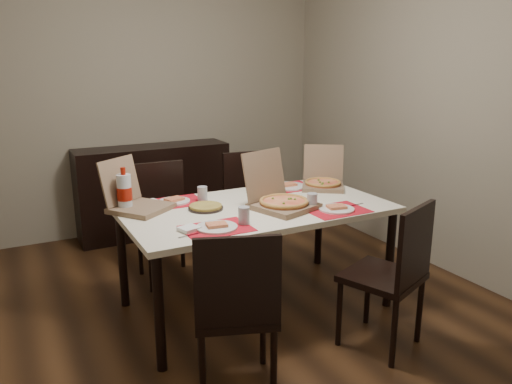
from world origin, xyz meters
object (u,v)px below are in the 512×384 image
chair_near_left (236,306)px  dip_bowl (259,194)px  chair_far_left (163,216)px  dining_table (256,215)px  chair_far_right (250,200)px  pizza_box_center (280,200)px  chair_near_right (394,271)px  soda_bottle (125,193)px  sideboard (154,190)px

chair_near_left → dip_bowl: chair_near_left is taller
chair_near_left → chair_far_left: size_ratio=1.00×
dining_table → chair_far_right: 1.01m
dining_table → pizza_box_center: bearing=-42.2°
chair_far_left → chair_near_right: bearing=-62.0°
dining_table → chair_far_right: chair_far_right is taller
chair_near_left → soda_bottle: size_ratio=3.15×
dining_table → chair_near_right: size_ratio=1.94×
chair_near_left → soda_bottle: (-0.27, 1.13, 0.36)m
chair_near_right → soda_bottle: (-1.30, 1.17, 0.36)m
sideboard → pizza_box_center: (0.31, -1.98, 0.36)m
chair_near_right → pizza_box_center: (-0.35, 0.75, 0.30)m
chair_near_left → chair_near_right: (1.03, -0.03, 0.00)m
soda_bottle → chair_far_left: bearing=51.3°
dining_table → chair_near_left: (-0.55, -0.83, -0.17)m
chair_far_left → pizza_box_center: bearing=-59.6°
pizza_box_center → dip_bowl: 0.34m
chair_far_right → sideboard: bearing=121.9°
sideboard → chair_near_right: 2.81m
chair_near_right → chair_far_left: size_ratio=1.00×
dip_bowl → soda_bottle: soda_bottle is taller
chair_far_left → soda_bottle: (-0.41, -0.51, 0.36)m
chair_near_right → soda_bottle: 1.78m
soda_bottle → chair_near_left: bearing=-76.5°
chair_near_left → chair_far_right: (0.97, 1.74, 0.00)m
chair_far_right → dip_bowl: 0.78m
chair_near_right → dip_bowl: 1.16m
chair_far_right → dining_table: bearing=-114.6°
sideboard → dining_table: 1.89m
chair_far_right → soda_bottle: bearing=-154.0°
sideboard → chair_far_left: (-0.23, -1.06, 0.06)m
pizza_box_center → soda_bottle: pizza_box_center is taller
dip_bowl → soda_bottle: bearing=175.2°
pizza_box_center → soda_bottle: size_ratio=1.71×
chair_far_left → dip_bowl: 0.85m
chair_far_right → chair_far_left: bearing=-173.5°
chair_far_left → dip_bowl: size_ratio=8.74×
soda_bottle → dip_bowl: bearing=-4.8°
dining_table → soda_bottle: soda_bottle is taller
chair_far_left → chair_far_right: 0.84m
chair_near_left → chair_far_left: (0.13, 1.64, 0.00)m
dip_bowl → soda_bottle: 0.98m
chair_near_right → chair_far_left: 1.90m
chair_near_left → pizza_box_center: 1.03m
chair_near_left → chair_far_left: bearing=85.3°
pizza_box_center → soda_bottle: bearing=156.3°
dining_table → chair_far_left: 0.93m
chair_far_left → pizza_box_center: pizza_box_center is taller
chair_far_right → soda_bottle: soda_bottle is taller
sideboard → pizza_box_center: 2.04m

